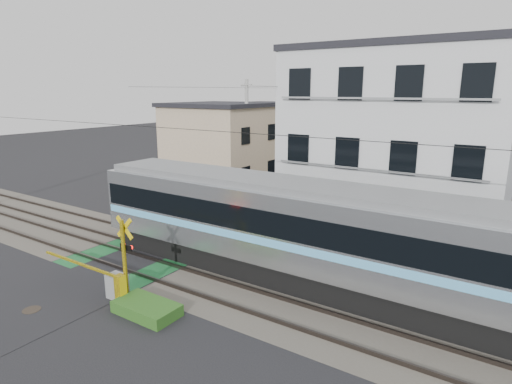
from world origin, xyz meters
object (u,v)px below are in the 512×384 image
Objects in this scene: crossing_signal_near at (117,281)px; manhole_cover at (32,310)px; crossing_signal_far at (163,211)px; apartment_block at (401,143)px; pedestrian at (390,152)px.

crossing_signal_near is 7.99× the size of manhole_cover.
manhole_cover is (3.35, -9.44, -0.70)m from crossing_signal_far.
apartment_block is 24.42m from pedestrian.
apartment_block is 17.74m from manhole_cover.
manhole_cover is (-7.73, -15.28, -4.64)m from apartment_block.
pedestrian is (3.96, 28.89, 0.19)m from crossing_signal_far.
crossing_signal_far is at bearing -152.22° from apartment_block.
crossing_signal_near is 1.00× the size of crossing_signal_far.
crossing_signal_far is 0.46× the size of apartment_block.
crossing_signal_far is 13.14m from apartment_block.
crossing_signal_far is 10.04m from manhole_cover.
pedestrian is 38.35m from manhole_cover.
crossing_signal_far is 2.63× the size of pedestrian.
crossing_signal_far is at bearing 61.85° from pedestrian.
apartment_block is 5.67× the size of pedestrian.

